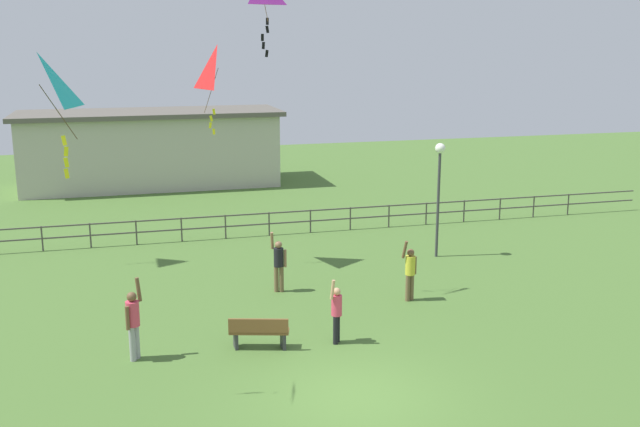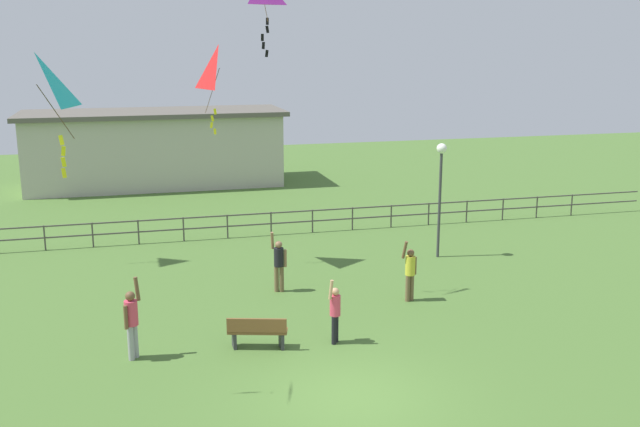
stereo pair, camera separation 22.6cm
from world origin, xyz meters
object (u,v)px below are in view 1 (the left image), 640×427
Objects in this scene: lamppost at (439,174)px; park_bench at (259,332)px; person_0 at (410,270)px; person_2 at (133,320)px; person_3 at (337,311)px; kite_3 at (41,88)px; person_1 at (279,262)px; kite_2 at (218,70)px.

lamppost is 10.32m from park_bench.
person_2 is at bearing -165.15° from person_0.
person_3 is 8.84m from kite_3.
person_2 reaches higher than person_3.
person_2 reaches higher than person_0.
person_2 is (-10.75, -6.17, -2.01)m from lamppost.
person_3 is (-3.03, -2.48, -0.06)m from person_0.
person_2 is (-3.04, 0.19, 0.56)m from park_bench.
person_1 is at bearing 71.18° from park_bench.
lamppost reaches higher than person_0.
kite_2 is at bearing 103.58° from person_3.
kite_2 is at bearing 110.75° from person_1.
person_1 is (1.41, 4.13, 0.49)m from park_bench.
park_bench is 0.76× the size of person_2.
park_bench is (-7.71, -6.36, -2.57)m from lamppost.
person_0 is (5.02, 2.32, 0.48)m from park_bench.
kite_3 is (-4.65, -9.16, -0.00)m from kite_2.
kite_2 is at bearing 66.22° from person_2.
kite_2 is (3.19, 7.25, 5.66)m from person_2.
kite_3 is (-12.21, -8.08, 3.65)m from lamppost.
person_2 is at bearing 176.12° from person_3.
person_0 is 9.09m from kite_2.
person_2 is 1.16× the size of person_3.
person_1 is at bearing 44.77° from kite_3.
person_3 is 0.61× the size of kite_2.
person_3 is at bearing -4.45° from park_bench.
park_bench is at bearing -140.49° from lamppost.
kite_2 is 1.21× the size of kite_3.
kite_3 reaches higher than person_3.
person_2 is (-4.44, -3.94, 0.06)m from person_1.
lamppost is at bearing 19.47° from person_1.
lamppost is 8.93m from person_3.
person_3 is (0.58, -4.28, -0.08)m from person_1.
person_0 reaches higher than person_3.
person_1 is 5.94m from person_2.
person_0 is at bearing 23.05° from kite_3.
kite_3 is at bearing -156.95° from person_0.
kite_3 is (-4.50, -1.73, 6.21)m from park_bench.
person_2 reaches higher than park_bench.
kite_3 is at bearing -159.00° from park_bench.
kite_2 is at bearing 88.79° from park_bench.
lamppost is 12.56m from person_2.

